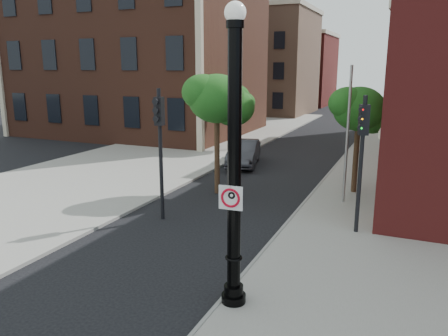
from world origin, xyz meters
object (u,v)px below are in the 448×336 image
at_px(parked_car, 244,153).
at_px(traffic_signal_right, 362,143).
at_px(traffic_signal_left, 160,133).
at_px(no_parking_sign, 231,198).
at_px(lamppost, 234,177).

distance_m(parked_car, traffic_signal_right, 11.72).
height_order(traffic_signal_left, traffic_signal_right, traffic_signal_left).
bearing_deg(no_parking_sign, traffic_signal_left, 130.91).
xyz_separation_m(lamppost, no_parking_sign, (-0.01, -0.18, -0.43)).
bearing_deg(parked_car, traffic_signal_right, -62.70).
bearing_deg(traffic_signal_left, lamppost, -48.84).
xyz_separation_m(lamppost, traffic_signal_left, (-4.85, 4.67, 0.08)).
bearing_deg(traffic_signal_left, no_parking_sign, -49.97).
distance_m(traffic_signal_left, traffic_signal_right, 7.06).
distance_m(lamppost, traffic_signal_left, 6.73).
bearing_deg(parked_car, traffic_signal_left, -100.40).
xyz_separation_m(no_parking_sign, traffic_signal_right, (2.11, 6.10, 0.42)).
distance_m(lamppost, parked_car, 15.76).
height_order(no_parking_sign, traffic_signal_left, traffic_signal_left).
relative_size(no_parking_sign, traffic_signal_right, 0.12).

